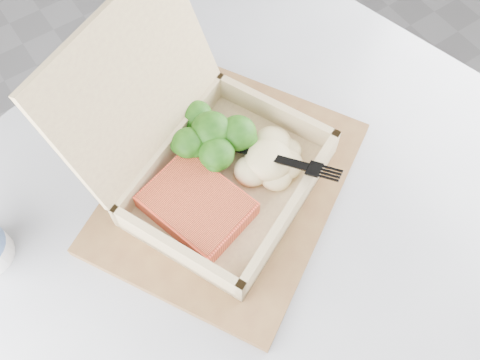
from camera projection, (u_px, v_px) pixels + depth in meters
floor at (167, 349)px, 1.30m from camera, size 4.00×4.00×0.00m
cafe_table at (264, 260)px, 0.85m from camera, size 0.92×0.92×0.72m
serving_tray at (228, 186)px, 0.69m from camera, size 0.42×0.40×0.01m
takeout_container at (199, 150)px, 0.65m from camera, size 0.32×0.33×0.22m
salmon_fillet at (197, 205)px, 0.65m from camera, size 0.12×0.14×0.03m
broccoli_pile at (212, 136)px, 0.69m from camera, size 0.12×0.12×0.04m
mashed_potatoes at (269, 160)px, 0.67m from camera, size 0.10×0.09×0.03m
plastic_fork at (256, 151)px, 0.66m from camera, size 0.08×0.13×0.03m
receipt at (146, 89)px, 0.78m from camera, size 0.09×0.14×0.00m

